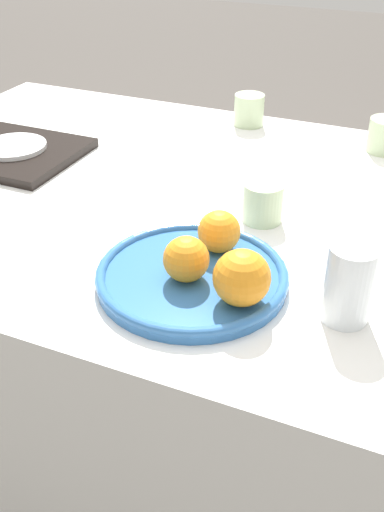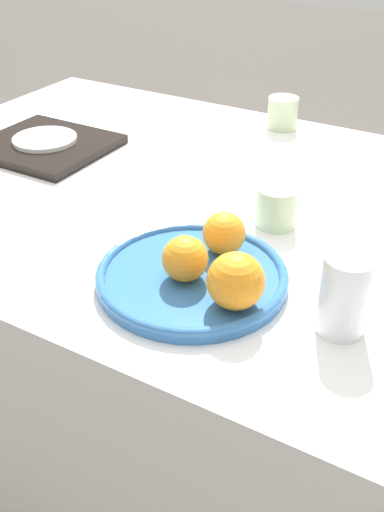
% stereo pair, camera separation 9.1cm
% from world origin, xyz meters
% --- Properties ---
extents(ground_plane, '(12.00, 12.00, 0.00)m').
position_xyz_m(ground_plane, '(0.00, 0.00, 0.00)').
color(ground_plane, '#4C4742').
extents(table, '(1.44, 0.99, 0.72)m').
position_xyz_m(table, '(0.00, 0.00, 0.36)').
color(table, white).
rests_on(table, ground_plane).
extents(fruit_platter, '(0.30, 0.30, 0.03)m').
position_xyz_m(fruit_platter, '(0.17, -0.28, 0.73)').
color(fruit_platter, '#336BAD').
rests_on(fruit_platter, table).
extents(orange_0, '(0.07, 0.07, 0.07)m').
position_xyz_m(orange_0, '(0.16, -0.29, 0.77)').
color(orange_0, orange).
rests_on(orange_0, fruit_platter).
extents(orange_1, '(0.07, 0.07, 0.07)m').
position_xyz_m(orange_1, '(0.18, -0.20, 0.77)').
color(orange_1, orange).
rests_on(orange_1, fruit_platter).
extents(orange_2, '(0.08, 0.08, 0.08)m').
position_xyz_m(orange_2, '(0.26, -0.32, 0.78)').
color(orange_2, orange).
rests_on(orange_2, fruit_platter).
extents(water_glass, '(0.07, 0.07, 0.12)m').
position_xyz_m(water_glass, '(0.40, -0.27, 0.78)').
color(water_glass, silver).
rests_on(water_glass, table).
extents(serving_tray, '(0.28, 0.26, 0.02)m').
position_xyz_m(serving_tray, '(-0.40, 0.01, 0.73)').
color(serving_tray, black).
rests_on(serving_tray, table).
extents(side_plate, '(0.15, 0.15, 0.01)m').
position_xyz_m(side_plate, '(-0.40, 0.01, 0.75)').
color(side_plate, white).
rests_on(side_plate, serving_tray).
extents(cup_2, '(0.07, 0.07, 0.07)m').
position_xyz_m(cup_2, '(0.20, -0.04, 0.76)').
color(cup_2, '#B7CC9E').
rests_on(cup_2, table).
extents(cup_3, '(0.07, 0.07, 0.08)m').
position_xyz_m(cup_3, '(0.02, 0.42, 0.76)').
color(cup_3, '#B7CC9E').
rests_on(cup_3, table).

